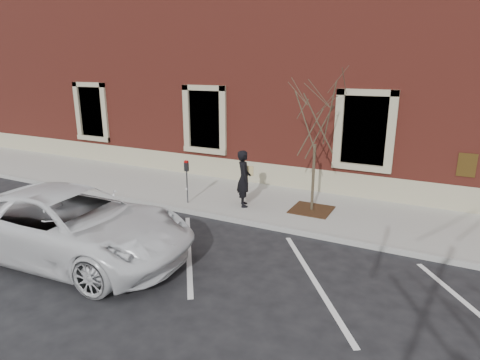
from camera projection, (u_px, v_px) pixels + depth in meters
The scene contains 10 objects.
ground at pixel (231, 221), 11.81m from camera, with size 120.00×120.00×0.00m, color #28282B.
sidewalk_near at pixel (256, 201), 13.29m from camera, with size 40.00×3.50×0.15m, color #A2A198.
curb_near at pixel (230, 219), 11.75m from camera, with size 40.00×0.12×0.15m, color #9E9E99.
parking_stripes at pixel (189, 250), 9.92m from camera, with size 28.00×4.40×0.01m, color silver, non-canonical shape.
building_civic at pixel (315, 75), 17.34m from camera, with size 40.00×8.62×8.00m.
man at pixel (244, 178), 12.41m from camera, with size 0.65×0.42×1.78m, color black.
parking_meter at pixel (187, 174), 12.66m from camera, with size 0.13×0.10×1.39m.
tree_grate at pixel (312, 210), 12.25m from camera, with size 1.19×1.19×0.03m, color #422415.
sapling at pixel (316, 125), 11.54m from camera, with size 2.23×2.23×3.72m.
white_truck at pixel (71, 224), 9.38m from camera, with size 2.73×5.92×1.65m, color silver.
Camera 1 is at (5.25, -9.70, 4.40)m, focal length 30.00 mm.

